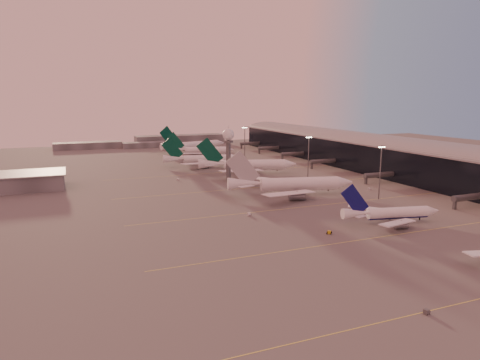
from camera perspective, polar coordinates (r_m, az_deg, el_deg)
name	(u,v)px	position (r m, az deg, el deg)	size (l,w,h in m)	color
ground	(353,254)	(133.72, 14.81, -9.55)	(700.00, 700.00, 0.00)	#545252
taxiway_markings	(332,203)	(194.10, 12.10, -3.05)	(180.00, 185.25, 0.02)	#EADF52
terminal	(389,156)	(281.51, 19.26, 3.02)	(57.00, 362.00, 23.04)	black
radar_tower	(228,144)	(235.65, -1.57, 4.78)	(6.40, 6.40, 31.10)	#56595D
mast_b	(380,170)	(205.54, 18.21, 1.32)	(3.60, 0.56, 25.00)	#56595D
mast_c	(308,156)	(246.99, 9.11, 3.24)	(3.60, 0.56, 25.00)	#56595D
mast_d	(245,141)	(326.12, 0.64, 5.18)	(3.60, 0.56, 25.00)	#56595D
distant_horizon	(154,141)	(434.19, -11.36, 5.07)	(165.00, 37.50, 9.00)	#595C60
narrowbody_mid	(391,215)	(169.21, 19.50, -4.40)	(39.15, 30.93, 15.47)	white
widebody_white	(292,187)	(207.58, 6.90, -0.91)	(61.45, 48.66, 22.01)	white
greentail_a	(248,167)	(264.98, 1.07, 1.75)	(59.96, 47.68, 22.50)	white
greentail_b	(203,161)	(295.70, -4.94, 2.57)	(54.38, 43.53, 19.93)	white
greentail_c	(201,152)	(347.76, -5.21, 3.79)	(52.21, 41.52, 19.59)	white
greentail_d	(194,147)	(377.08, -6.10, 4.42)	(63.22, 50.38, 23.50)	white
gsv_truck_a	(428,309)	(104.42, 23.78, -15.43)	(5.78, 2.77, 2.24)	#4F5153
gsv_tug_mid	(329,232)	(150.77, 11.82, -6.86)	(4.14, 4.01, 1.03)	yellow
gsv_truck_b	(422,208)	(193.43, 23.06, -3.44)	(5.04, 3.09, 1.92)	#4F5153
gsv_truck_c	(250,213)	(169.86, 1.34, -4.37)	(6.36, 3.41, 2.44)	silver
gsv_catering_b	(369,186)	(226.98, 16.88, -0.76)	(5.38, 3.52, 4.06)	silver
gsv_tug_far	(280,187)	(223.63, 5.34, -0.91)	(3.47, 3.51, 0.88)	silver
gsv_truck_d	(178,178)	(245.81, -8.32, 0.24)	(2.35, 5.51, 2.17)	silver
gsv_tug_hangar	(255,166)	(292.80, 2.02, 1.92)	(3.30, 2.01, 0.94)	yellow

